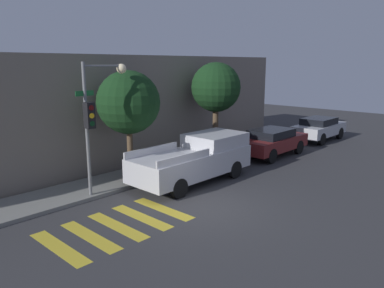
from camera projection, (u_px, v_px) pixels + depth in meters
name	position (u px, v px, depth m)	size (l,w,h in m)	color
ground_plane	(198.00, 208.00, 12.68)	(60.00, 60.00, 0.00)	#333335
sidewalk	(122.00, 179.00, 15.53)	(26.00, 2.18, 0.14)	slate
building_row	(64.00, 110.00, 18.01)	(26.00, 6.00, 5.17)	slate
crosswalk	(117.00, 226.00, 11.25)	(4.17, 2.60, 0.00)	gold
traffic_light_pole	(97.00, 107.00, 13.09)	(2.10, 0.56, 4.85)	slate
pickup_truck	(196.00, 158.00, 15.43)	(5.40, 2.10, 1.84)	#BCBCC1
sedan_near_corner	(272.00, 141.00, 19.65)	(4.42, 1.88, 1.43)	maroon
sedan_middle	(319.00, 128.00, 23.64)	(4.28, 1.82, 1.44)	#B7BABF
tree_near_corner	(128.00, 103.00, 15.07)	(2.57, 2.57, 4.54)	brown
tree_midblock	(216.00, 88.00, 18.93)	(2.51, 2.51, 4.87)	brown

